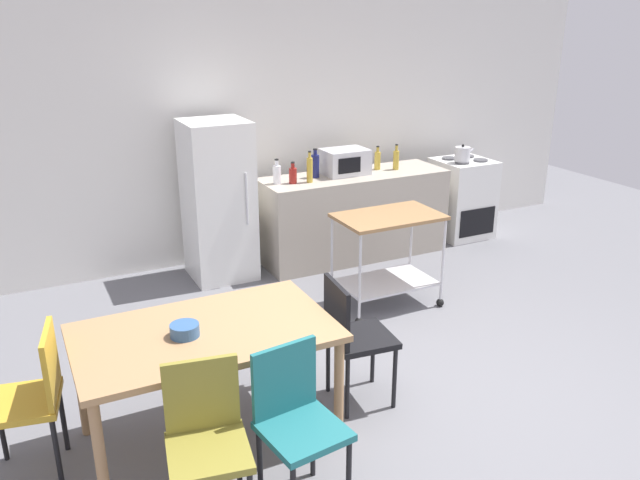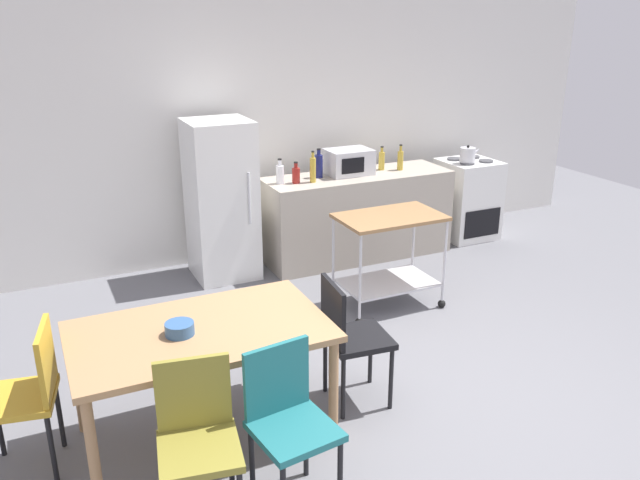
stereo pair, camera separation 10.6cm
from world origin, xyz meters
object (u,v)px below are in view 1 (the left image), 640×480
chair_teal (296,417)px  chair_olive (206,436)px  chair_black (353,333)px  microwave (345,162)px  chair_mustard (33,394)px  fruit_bowl (185,330)px  kitchen_cart (388,245)px  bottle_olive_oil (277,174)px  bottle_sparkling_water (293,175)px  bottle_soda (377,160)px  dining_table (205,342)px  refrigerator (218,201)px  bottle_vinegar (396,159)px  kettle (462,154)px  bottle_wine (310,169)px  stove_oven (462,198)px  bottle_sesame_oil (315,165)px

chair_teal → chair_olive: (-0.47, 0.05, 0.00)m
chair_black → microwave: microwave is taller
chair_mustard → fruit_bowl: chair_mustard is taller
chair_black → kitchen_cart: size_ratio=0.98×
bottle_olive_oil → bottle_sparkling_water: 0.16m
chair_olive → bottle_soda: (2.87, 3.11, 0.48)m
dining_table → bottle_sparkling_water: bottle_sparkling_water is taller
refrigerator → bottle_vinegar: bearing=-3.2°
microwave → kettle: 1.42m
bottle_wine → bottle_vinegar: size_ratio=1.15×
stove_oven → dining_table: bearing=-147.8°
bottle_sesame_oil → chair_mustard: bearing=-141.2°
bottle_sesame_oil → kettle: 1.76m
dining_table → bottle_olive_oil: 2.81m
bottle_olive_oil → bottle_wine: bearing=-16.3°
chair_olive → refrigerator: (1.09, 3.13, 0.26)m
fruit_bowl → bottle_soda: bearing=41.6°
chair_olive → kitchen_cart: bearing=49.2°
chair_mustard → refrigerator: bearing=152.6°
dining_table → bottle_sesame_oil: 3.11m
bottle_sesame_oil → kettle: bearing=-4.7°
bottle_sparkling_water → chair_teal: bearing=-114.0°
kitchen_cart → bottle_sparkling_water: size_ratio=4.25×
stove_oven → kitchen_cart: bearing=-145.4°
chair_mustard → bottle_olive_oil: 3.33m
fruit_bowl → kettle: kettle is taller
bottle_soda → chair_mustard: bearing=-147.3°
chair_black → bottle_soda: size_ratio=3.52×
chair_mustard → kitchen_cart: bearing=119.9°
bottle_sesame_oil → chair_teal: bearing=-117.6°
bottle_soda → bottle_sesame_oil: bearing=-178.7°
bottle_sparkling_water → bottle_vinegar: bottle_vinegar is taller
bottle_olive_oil → bottle_sesame_oil: (0.45, 0.06, 0.03)m
bottle_sparkling_water → kettle: size_ratio=0.89×
chair_mustard → bottle_wine: (2.73, 2.15, 0.51)m
bottle_sparkling_water → microwave: (0.64, 0.11, 0.05)m
chair_olive → chair_black: bearing=37.4°
bottle_sesame_oil → bottle_vinegar: 0.93m
microwave → kettle: (1.41, -0.14, -0.03)m
bottle_sesame_oil → refrigerator: bearing=178.0°
bottle_sparkling_water → bottle_sesame_oil: size_ratio=0.72×
bottle_sparkling_water → bottle_vinegar: bearing=1.8°
chair_teal → bottle_olive_oil: bearing=61.0°
bottle_olive_oil → dining_table: bearing=-121.7°
refrigerator → fruit_bowl: (-1.01, -2.49, 0.01)m
bottle_sparkling_water → bottle_sesame_oil: 0.32m
chair_black → bottle_sparkling_water: (0.64, 2.36, 0.47)m
refrigerator → fruit_bowl: 2.68m
chair_black → bottle_vinegar: bottle_vinegar is taller
bottle_sesame_oil → bottle_vinegar: bearing=-4.6°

